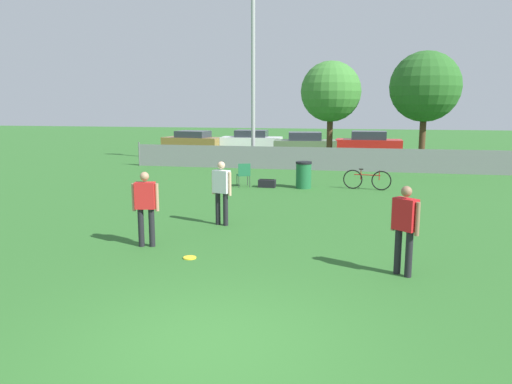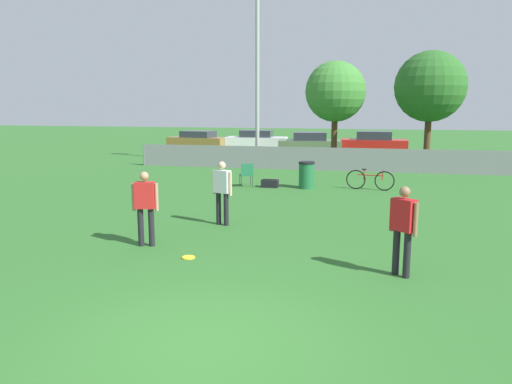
% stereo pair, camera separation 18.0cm
% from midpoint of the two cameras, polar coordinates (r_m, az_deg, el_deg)
% --- Properties ---
extents(ground_plane, '(120.00, 120.00, 0.00)m').
position_cam_midpoint_polar(ground_plane, '(6.87, -5.26, -16.99)').
color(ground_plane, '#2D6628').
extents(fence_backline, '(18.63, 0.07, 1.21)m').
position_cam_midpoint_polar(fence_backline, '(24.03, 8.02, 3.76)').
color(fence_backline, gray).
rests_on(fence_backline, ground_plane).
extents(light_pole, '(0.90, 0.36, 9.98)m').
position_cam_midpoint_polar(light_pole, '(25.55, 0.37, 15.95)').
color(light_pole, '#9E9EA3').
rests_on(light_pole, ground_plane).
extents(tree_near_pole, '(3.23, 3.23, 5.41)m').
position_cam_midpoint_polar(tree_near_pole, '(27.47, 9.25, 11.24)').
color(tree_near_pole, '#4C331E').
rests_on(tree_near_pole, ground_plane).
extents(tree_far_right, '(3.51, 3.51, 5.75)m').
position_cam_midpoint_polar(tree_far_right, '(26.78, 19.48, 11.27)').
color(tree_far_right, '#4C331E').
rests_on(tree_far_right, ground_plane).
extents(player_thrower_red, '(0.47, 0.45, 1.67)m').
position_cam_midpoint_polar(player_thrower_red, '(9.44, 16.98, -3.58)').
color(player_thrower_red, black).
rests_on(player_thrower_red, ground_plane).
extents(player_receiver_white, '(0.57, 0.34, 1.67)m').
position_cam_midpoint_polar(player_receiver_white, '(12.93, -3.50, 0.42)').
color(player_receiver_white, black).
rests_on(player_receiver_white, ground_plane).
extents(player_defender_red, '(0.58, 0.30, 1.67)m').
position_cam_midpoint_polar(player_defender_red, '(11.21, -12.10, -1.26)').
color(player_defender_red, black).
rests_on(player_defender_red, ground_plane).
extents(frisbee_disc, '(0.28, 0.28, 0.03)m').
position_cam_midpoint_polar(frisbee_disc, '(10.41, -7.23, -7.42)').
color(frisbee_disc, yellow).
rests_on(frisbee_disc, ground_plane).
extents(folding_chair_sideline, '(0.62, 0.62, 0.91)m').
position_cam_midpoint_polar(folding_chair_sideline, '(19.03, -0.81, 2.15)').
color(folding_chair_sideline, '#333338').
rests_on(folding_chair_sideline, ground_plane).
extents(bicycle_sideline, '(1.75, 0.44, 0.77)m').
position_cam_midpoint_polar(bicycle_sideline, '(18.87, 13.18, 1.36)').
color(bicycle_sideline, black).
rests_on(bicycle_sideline, ground_plane).
extents(trash_bin, '(0.60, 0.60, 1.01)m').
position_cam_midpoint_polar(trash_bin, '(18.81, 6.07, 1.96)').
color(trash_bin, '#1E6638').
rests_on(trash_bin, ground_plane).
extents(gear_bag_sideline, '(0.64, 0.35, 0.31)m').
position_cam_midpoint_polar(gear_bag_sideline, '(19.00, 1.87, 0.98)').
color(gear_bag_sideline, black).
rests_on(gear_bag_sideline, ground_plane).
extents(parked_car_tan, '(4.44, 2.40, 1.26)m').
position_cam_midpoint_polar(parked_car_tan, '(36.06, -6.47, 5.95)').
color(parked_car_tan, black).
rests_on(parked_car_tan, ground_plane).
extents(parked_car_white, '(4.28, 1.90, 1.34)m').
position_cam_midpoint_polar(parked_car_white, '(35.40, 0.22, 6.00)').
color(parked_car_white, black).
rests_on(parked_car_white, ground_plane).
extents(parked_car_olive, '(4.09, 2.21, 1.39)m').
position_cam_midpoint_polar(parked_car_olive, '(31.94, 6.32, 5.55)').
color(parked_car_olive, black).
rests_on(parked_car_olive, ground_plane).
extents(parked_car_red, '(4.16, 1.76, 1.43)m').
position_cam_midpoint_polar(parked_car_red, '(32.93, 13.48, 5.49)').
color(parked_car_red, black).
rests_on(parked_car_red, ground_plane).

